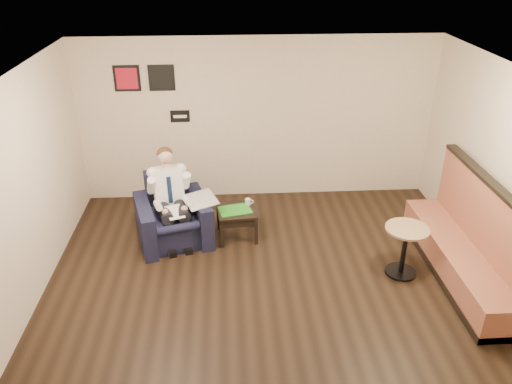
{
  "coord_description": "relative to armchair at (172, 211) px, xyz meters",
  "views": [
    {
      "loc": [
        -0.52,
        -5.05,
        4.18
      ],
      "look_at": [
        -0.14,
        1.2,
        0.96
      ],
      "focal_mm": 35.0,
      "sensor_mm": 36.0,
      "label": 1
    }
  ],
  "objects": [
    {
      "name": "art_print_left",
      "position": [
        -0.72,
        1.45,
        1.65
      ],
      "size": [
        0.42,
        0.03,
        0.42
      ],
      "primitive_type": "cube",
      "color": "red",
      "rests_on": "wall_back"
    },
    {
      "name": "seated_man",
      "position": [
        0.04,
        -0.13,
        0.18
      ],
      "size": [
        0.89,
        1.12,
        1.37
      ],
      "primitive_type": null,
      "rotation": [
        0.0,
        0.0,
        0.27
      ],
      "color": "white",
      "rests_on": "armchair"
    },
    {
      "name": "banquette",
      "position": [
        3.97,
        -1.14,
        0.19
      ],
      "size": [
        0.64,
        2.68,
        1.37
      ],
      "primitive_type": "cube",
      "color": "#9E543D",
      "rests_on": "ground"
    },
    {
      "name": "smartphone",
      "position": [
        1.0,
        0.21,
        -0.02
      ],
      "size": [
        0.15,
        0.09,
        0.01
      ],
      "primitive_type": "cube",
      "rotation": [
        0.0,
        0.0,
        -0.08
      ],
      "color": "black",
      "rests_on": "side_table"
    },
    {
      "name": "green_folder",
      "position": [
        0.94,
        0.01,
        -0.02
      ],
      "size": [
        0.54,
        0.44,
        0.01
      ],
      "primitive_type": "cube",
      "rotation": [
        0.0,
        0.0,
        0.24
      ],
      "color": "green",
      "rests_on": "side_table"
    },
    {
      "name": "cafe_table",
      "position": [
        3.21,
        -1.06,
        -0.14
      ],
      "size": [
        0.72,
        0.72,
        0.73
      ],
      "primitive_type": "cylinder",
      "rotation": [
        0.0,
        0.0,
        0.27
      ],
      "color": "#9D7A55",
      "rests_on": "ground"
    },
    {
      "name": "wall_back",
      "position": [
        1.38,
        1.46,
        0.9
      ],
      "size": [
        6.0,
        0.02,
        2.8
      ],
      "primitive_type": "cube",
      "color": "#F1E1C5",
      "rests_on": "ground"
    },
    {
      "name": "art_print_right",
      "position": [
        -0.17,
        1.45,
        1.65
      ],
      "size": [
        0.42,
        0.03,
        0.42
      ],
      "primitive_type": "cube",
      "color": "black",
      "rests_on": "wall_back"
    },
    {
      "name": "side_table",
      "position": [
        0.97,
        0.03,
        -0.26
      ],
      "size": [
        0.64,
        0.64,
        0.48
      ],
      "primitive_type": "cube",
      "rotation": [
        0.0,
        0.0,
        0.1
      ],
      "color": "black",
      "rests_on": "ground"
    },
    {
      "name": "lap_papers",
      "position": [
        0.06,
        -0.23,
        0.11
      ],
      "size": [
        0.32,
        0.38,
        0.01
      ],
      "primitive_type": "cube",
      "rotation": [
        0.0,
        0.0,
        0.34
      ],
      "color": "white",
      "rests_on": "seated_man"
    },
    {
      "name": "ceiling",
      "position": [
        1.38,
        -1.54,
        2.3
      ],
      "size": [
        6.0,
        6.0,
        0.02
      ],
      "primitive_type": "cube",
      "color": "white",
      "rests_on": "wall_back"
    },
    {
      "name": "armchair",
      "position": [
        0.0,
        0.0,
        0.0
      ],
      "size": [
        1.27,
        1.27,
        1.0
      ],
      "primitive_type": "cube",
      "rotation": [
        0.0,
        0.0,
        0.27
      ],
      "color": "black",
      "rests_on": "ground"
    },
    {
      "name": "coffee_mug",
      "position": [
        1.14,
        0.18,
        0.03
      ],
      "size": [
        0.09,
        0.09,
        0.1
      ],
      "primitive_type": "cylinder",
      "rotation": [
        0.0,
        0.0,
        0.1
      ],
      "color": "white",
      "rests_on": "side_table"
    },
    {
      "name": "newspaper",
      "position": [
        0.43,
        0.01,
        0.18
      ],
      "size": [
        0.59,
        0.65,
        0.01
      ],
      "primitive_type": "cube",
      "rotation": [
        0.0,
        0.0,
        0.33
      ],
      "color": "silver",
      "rests_on": "armchair"
    },
    {
      "name": "ground",
      "position": [
        1.38,
        -1.54,
        -0.5
      ],
      "size": [
        6.0,
        6.0,
        0.0
      ],
      "primitive_type": "plane",
      "color": "black",
      "rests_on": "ground"
    },
    {
      "name": "seating_sign",
      "position": [
        0.08,
        1.45,
        1.0
      ],
      "size": [
        0.32,
        0.02,
        0.2
      ],
      "primitive_type": "cube",
      "color": "black",
      "rests_on": "wall_back"
    },
    {
      "name": "wall_left",
      "position": [
        -1.62,
        -1.54,
        0.9
      ],
      "size": [
        0.02,
        6.0,
        2.8
      ],
      "primitive_type": "cube",
      "color": "#F1E1C5",
      "rests_on": "ground"
    }
  ]
}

